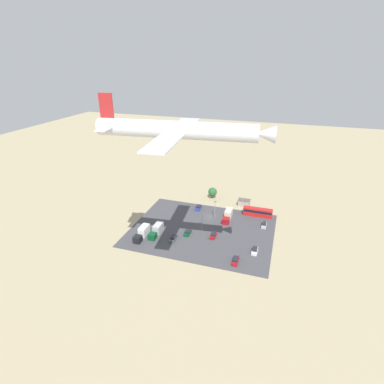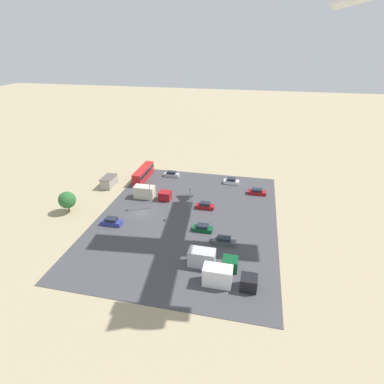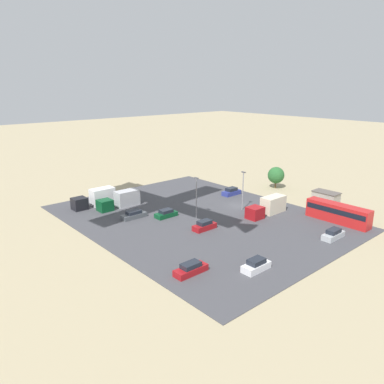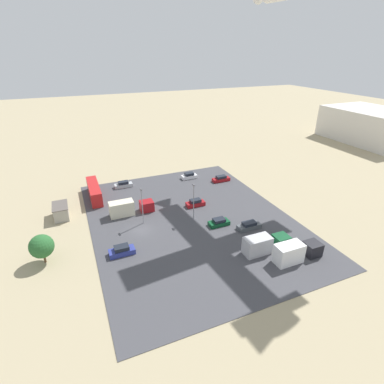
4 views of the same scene
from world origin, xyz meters
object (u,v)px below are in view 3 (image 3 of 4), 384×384
at_px(parked_car_6, 166,214).
at_px(parked_truck_1, 268,207).
at_px(parked_truck_0, 96,198).
at_px(bus, 338,212).
at_px(parked_car_1, 256,265).
at_px(parked_car_4, 231,192).
at_px(parked_car_3, 204,226).
at_px(parked_car_5, 134,215).
at_px(parked_car_2, 333,234).
at_px(parked_truck_2, 121,200).
at_px(parked_car_0, 191,269).
at_px(shed_building, 326,198).

bearing_deg(parked_car_6, parked_truck_1, -126.36).
bearing_deg(parked_truck_0, bus, -142.90).
distance_m(parked_truck_0, parked_truck_1, 34.43).
bearing_deg(parked_car_1, parked_car_4, 138.35).
height_order(parked_car_3, parked_car_6, parked_car_3).
relative_size(bus, parked_car_5, 2.40).
height_order(parked_car_2, parked_truck_2, parked_truck_2).
xyz_separation_m(parked_car_4, parked_truck_1, (-13.42, 4.19, 0.77)).
bearing_deg(parked_car_4, parked_car_0, 124.89).
bearing_deg(bus, shed_building, -138.58).
xyz_separation_m(shed_building, parked_car_4, (17.70, 9.25, -0.67)).
xyz_separation_m(parked_car_0, parked_truck_0, (34.22, -4.21, 0.91)).
relative_size(shed_building, parked_truck_2, 0.60).
bearing_deg(parked_truck_2, parked_car_1, 179.25).
xyz_separation_m(bus, parked_car_4, (24.37, 1.69, -1.12)).
bearing_deg(shed_building, parked_car_5, 60.47).
bearing_deg(parked_truck_0, parked_car_0, 172.98).
height_order(parked_car_5, parked_truck_0, parked_truck_0).
distance_m(shed_building, parked_car_5, 39.06).
bearing_deg(parked_truck_1, parked_car_2, 173.67).
xyz_separation_m(shed_building, parked_car_2, (-10.01, 15.03, -0.70)).
bearing_deg(parked_car_6, parked_car_1, 171.49).
bearing_deg(parked_car_6, bus, -136.22).
height_order(parked_car_1, parked_car_5, parked_car_1).
bearing_deg(bus, parked_truck_1, -61.75).
xyz_separation_m(shed_building, parked_truck_0, (30.54, 35.70, 0.19)).
distance_m(parked_car_2, parked_car_6, 29.40).
bearing_deg(parked_car_4, parked_car_3, 120.95).
xyz_separation_m(parked_car_5, parked_truck_1, (-14.98, -20.54, 0.85)).
bearing_deg(shed_building, parked_car_3, 77.02).
relative_size(bus, parked_car_3, 2.69).
height_order(parked_car_1, parked_car_2, parked_car_1).
bearing_deg(parked_car_1, parked_car_2, 85.91).
xyz_separation_m(shed_building, parked_car_1, (-8.74, 32.77, -0.68)).
bearing_deg(parked_car_3, parked_car_2, 38.23).
bearing_deg(parked_car_4, parked_truck_1, 162.66).
height_order(bus, parked_truck_2, bus).
height_order(parked_car_2, parked_car_3, parked_car_3).
distance_m(shed_building, parked_truck_2, 41.79).
relative_size(parked_car_0, parked_car_3, 1.11).
bearing_deg(shed_building, parked_truck_0, 49.46).
height_order(parked_car_4, parked_car_6, parked_car_4).
distance_m(parked_car_0, parked_car_6, 22.29).
xyz_separation_m(parked_car_3, parked_car_4, (11.24, -18.75, 0.02)).
bearing_deg(parked_car_0, parked_truck_0, -7.02).
bearing_deg(parked_car_2, parked_truck_2, 25.32).
height_order(bus, parked_car_1, bus).
distance_m(shed_building, bus, 10.09).
height_order(parked_car_2, parked_truck_1, parked_truck_1).
bearing_deg(parked_car_5, parked_car_2, -147.07).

